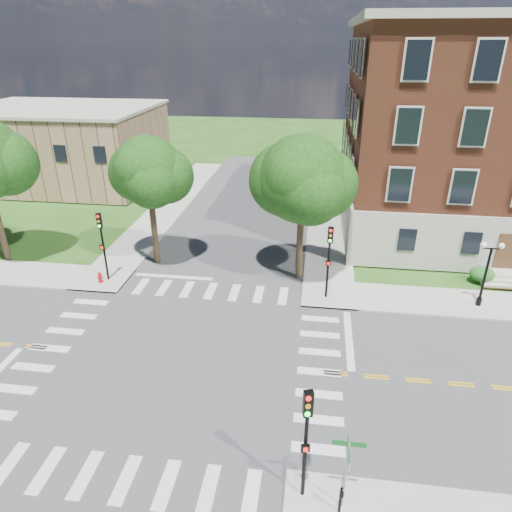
# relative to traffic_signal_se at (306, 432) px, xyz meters

# --- Properties ---
(ground) EXTENTS (160.00, 160.00, 0.00)m
(ground) POSITION_rel_traffic_signal_se_xyz_m (-6.65, 6.99, -3.19)
(ground) COLOR #224C15
(ground) RESTS_ON ground
(road_ew) EXTENTS (90.00, 12.00, 0.01)m
(road_ew) POSITION_rel_traffic_signal_se_xyz_m (-6.65, 6.99, -3.18)
(road_ew) COLOR #3D3D3F
(road_ew) RESTS_ON ground
(road_ns) EXTENTS (12.00, 90.00, 0.01)m
(road_ns) POSITION_rel_traffic_signal_se_xyz_m (-6.65, 6.99, -3.18)
(road_ns) COLOR #3D3D3F
(road_ns) RESTS_ON ground
(sidewalk_ne) EXTENTS (34.00, 34.00, 0.12)m
(sidewalk_ne) POSITION_rel_traffic_signal_se_xyz_m (8.73, 22.36, -3.13)
(sidewalk_ne) COLOR #9E9B93
(sidewalk_ne) RESTS_ON ground
(sidewalk_nw) EXTENTS (34.00, 34.00, 0.12)m
(sidewalk_nw) POSITION_rel_traffic_signal_se_xyz_m (-22.02, 22.36, -3.13)
(sidewalk_nw) COLOR #9E9B93
(sidewalk_nw) RESTS_ON ground
(crosswalk_east) EXTENTS (2.20, 10.20, 0.02)m
(crosswalk_east) POSITION_rel_traffic_signal_se_xyz_m (0.55, 6.99, -3.19)
(crosswalk_east) COLOR silver
(crosswalk_east) RESTS_ON ground
(stop_bar_east) EXTENTS (0.40, 5.50, 0.00)m
(stop_bar_east) POSITION_rel_traffic_signal_se_xyz_m (2.15, 9.99, -3.19)
(stop_bar_east) COLOR silver
(stop_bar_east) RESTS_ON ground
(secondary_building) EXTENTS (20.40, 15.40, 8.30)m
(secondary_building) POSITION_rel_traffic_signal_se_xyz_m (-28.65, 36.99, 1.09)
(secondary_building) COLOR #8B6E4C
(secondary_building) RESTS_ON ground
(tree_c) EXTENTS (4.82, 4.82, 9.23)m
(tree_c) POSITION_rel_traffic_signal_se_xyz_m (-11.50, 17.80, 3.73)
(tree_c) COLOR black
(tree_c) RESTS_ON ground
(tree_d) EXTENTS (5.67, 5.67, 9.77)m
(tree_d) POSITION_rel_traffic_signal_se_xyz_m (-1.01, 16.86, 3.85)
(tree_d) COLOR black
(tree_d) RESTS_ON ground
(traffic_signal_se) EXTENTS (0.37, 0.43, 4.80)m
(traffic_signal_se) POSITION_rel_traffic_signal_se_xyz_m (0.00, 0.00, 0.00)
(traffic_signal_se) COLOR black
(traffic_signal_se) RESTS_ON ground
(traffic_signal_ne) EXTENTS (0.34, 0.38, 4.80)m
(traffic_signal_ne) POSITION_rel_traffic_signal_se_xyz_m (0.88, 14.27, 0.00)
(traffic_signal_ne) COLOR black
(traffic_signal_ne) RESTS_ON ground
(traffic_signal_nw) EXTENTS (0.36, 0.40, 4.80)m
(traffic_signal_nw) POSITION_rel_traffic_signal_se_xyz_m (-13.94, 14.65, 0.00)
(traffic_signal_nw) COLOR black
(traffic_signal_nw) RESTS_ON ground
(twin_lamp_west) EXTENTS (1.36, 0.36, 4.23)m
(twin_lamp_west) POSITION_rel_traffic_signal_se_xyz_m (10.27, 14.55, -0.66)
(twin_lamp_west) COLOR black
(twin_lamp_west) RESTS_ON ground
(street_sign_pole) EXTENTS (1.10, 1.10, 3.10)m
(street_sign_pole) POSITION_rel_traffic_signal_se_xyz_m (1.42, -0.25, -0.88)
(street_sign_pole) COLOR gray
(street_sign_pole) RESTS_ON ground
(push_button_post) EXTENTS (0.14, 0.21, 1.20)m
(push_button_post) POSITION_rel_traffic_signal_se_xyz_m (1.30, -0.54, -2.39)
(push_button_post) COLOR black
(push_button_post) RESTS_ON ground
(fire_hydrant) EXTENTS (0.35, 0.35, 0.75)m
(fire_hydrant) POSITION_rel_traffic_signal_se_xyz_m (-14.28, 14.18, -2.72)
(fire_hydrant) COLOR #A90D11
(fire_hydrant) RESTS_ON ground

